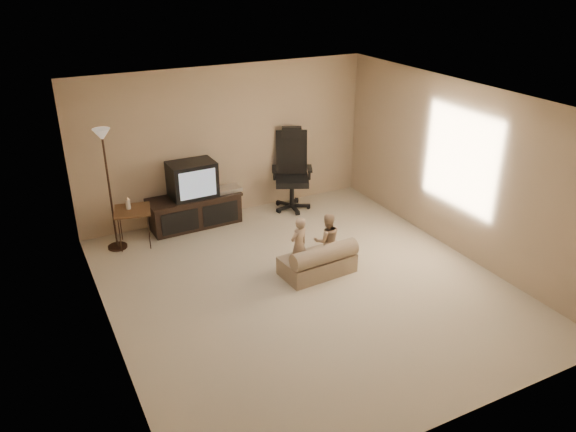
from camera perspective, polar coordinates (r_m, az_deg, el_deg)
name	(u,v)px	position (r m, az deg, el deg)	size (l,w,h in m)	color
floor	(305,286)	(7.59, 1.76, -7.11)	(5.50, 5.50, 0.00)	#BDAE96
room_shell	(307,180)	(6.91, 1.92, 3.66)	(5.50, 5.50, 5.50)	white
tv_stand	(194,200)	(9.20, -9.49, 1.65)	(1.53, 0.60, 1.09)	black
office_chair	(292,180)	(9.74, 0.39, 3.66)	(0.86, 0.87, 1.40)	black
side_table	(132,211)	(8.72, -15.57, 0.53)	(0.63, 0.63, 0.79)	brown
floor_lamp	(106,163)	(8.41, -18.03, 5.13)	(0.29, 0.29, 1.86)	#321F16
child_sofa	(319,262)	(7.76, 3.18, -4.64)	(1.04, 0.64, 0.49)	#9C866A
toddler_left	(299,245)	(7.72, 1.11, -2.99)	(0.30, 0.22, 0.83)	tan
toddler_right	(327,240)	(7.89, 3.99, -2.48)	(0.39, 0.21, 0.81)	tan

